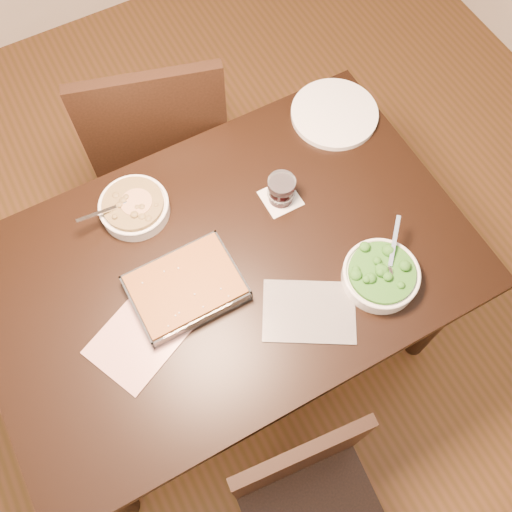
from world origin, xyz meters
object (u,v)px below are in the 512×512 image
(table, at_px, (228,277))
(broccoli_bowl, at_px, (381,275))
(chair_near, at_px, (309,500))
(wine_tumbler, at_px, (281,189))
(stew_bowl, at_px, (134,207))
(chair_far, at_px, (159,136))
(baking_dish, at_px, (186,288))
(dinner_plate, at_px, (334,114))

(table, bearing_deg, broccoli_bowl, -34.98)
(chair_near, bearing_deg, broccoli_bowl, 47.99)
(table, height_order, wine_tumbler, wine_tumbler)
(stew_bowl, xyz_separation_m, chair_near, (0.08, -0.94, -0.32))
(table, distance_m, stew_bowl, 0.35)
(chair_near, bearing_deg, chair_far, 89.65)
(table, height_order, baking_dish, baking_dish)
(baking_dish, relative_size, dinner_plate, 1.07)
(wine_tumbler, height_order, chair_far, chair_far)
(table, distance_m, wine_tumbler, 0.31)
(broccoli_bowl, distance_m, chair_far, 0.98)
(stew_bowl, xyz_separation_m, broccoli_bowl, (0.52, -0.53, 0.00))
(baking_dish, height_order, chair_far, chair_far)
(baking_dish, xyz_separation_m, wine_tumbler, (0.38, 0.14, 0.02))
(dinner_plate, bearing_deg, broccoli_bowl, -109.49)
(table, height_order, chair_near, chair_near)
(stew_bowl, bearing_deg, wine_tumbler, -22.49)
(table, height_order, chair_far, chair_far)
(dinner_plate, bearing_deg, baking_dish, -154.62)
(table, bearing_deg, chair_far, 85.50)
(wine_tumbler, height_order, chair_near, wine_tumbler)
(stew_bowl, bearing_deg, broccoli_bowl, -45.82)
(stew_bowl, height_order, baking_dish, stew_bowl)
(table, xyz_separation_m, wine_tumbler, (0.25, 0.11, 0.15))
(table, distance_m, chair_far, 0.66)
(stew_bowl, distance_m, baking_dish, 0.31)
(table, bearing_deg, stew_bowl, 119.50)
(baking_dish, distance_m, chair_near, 0.71)
(stew_bowl, xyz_separation_m, wine_tumbler, (0.40, -0.17, 0.02))
(wine_tumbler, bearing_deg, chair_near, -113.17)
(stew_bowl, height_order, wine_tumbler, wine_tumbler)
(baking_dish, height_order, wine_tumbler, wine_tumbler)
(wine_tumbler, bearing_deg, stew_bowl, 157.51)
(chair_far, bearing_deg, chair_near, 100.29)
(table, distance_m, chair_near, 0.69)
(dinner_plate, bearing_deg, wine_tumbler, -148.45)
(stew_bowl, relative_size, wine_tumbler, 2.51)
(dinner_plate, height_order, chair_far, chair_far)
(stew_bowl, relative_size, broccoli_bowl, 1.07)
(stew_bowl, distance_m, chair_near, 0.99)
(broccoli_bowl, bearing_deg, wine_tumbler, 107.20)
(chair_far, bearing_deg, table, 101.72)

